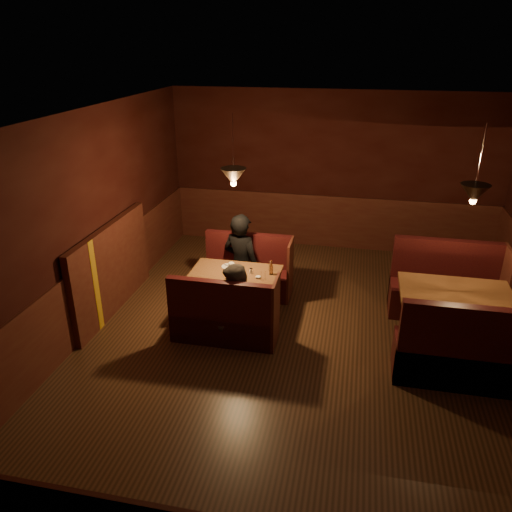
% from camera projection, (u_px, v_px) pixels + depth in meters
% --- Properties ---
extents(room, '(6.02, 7.02, 2.92)m').
position_uv_depth(room, '(291.00, 270.00, 6.21)').
color(room, '#3A2616').
rests_on(room, ground).
extents(main_table, '(1.26, 0.76, 0.88)m').
position_uv_depth(main_table, '(236.00, 282.00, 7.08)').
color(main_table, brown).
rests_on(main_table, ground).
extents(main_bench_far, '(1.38, 0.49, 0.94)m').
position_uv_depth(main_bench_far, '(248.00, 275.00, 7.80)').
color(main_bench_far, black).
rests_on(main_bench_far, ground).
extents(main_bench_near, '(1.38, 0.49, 0.94)m').
position_uv_depth(main_bench_near, '(224.00, 321.00, 6.52)').
color(main_bench_near, black).
rests_on(main_bench_near, ground).
extents(second_table, '(1.38, 0.88, 0.78)m').
position_uv_depth(second_table, '(454.00, 305.00, 6.35)').
color(second_table, brown).
rests_on(second_table, ground).
extents(second_bench_far, '(1.53, 0.57, 1.09)m').
position_uv_depth(second_bench_far, '(445.00, 292.00, 7.18)').
color(second_bench_far, black).
rests_on(second_bench_far, ground).
extents(second_bench_near, '(1.53, 0.57, 1.09)m').
position_uv_depth(second_bench_near, '(465.00, 358.00, 5.70)').
color(second_bench_near, black).
rests_on(second_bench_near, ground).
extents(diner_a, '(0.71, 0.59, 1.68)m').
position_uv_depth(diner_a, '(241.00, 245.00, 7.50)').
color(diner_a, black).
rests_on(diner_a, ground).
extents(diner_b, '(0.84, 0.75, 1.44)m').
position_uv_depth(diner_b, '(237.00, 293.00, 6.34)').
color(diner_b, '#3D3632').
rests_on(diner_b, ground).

